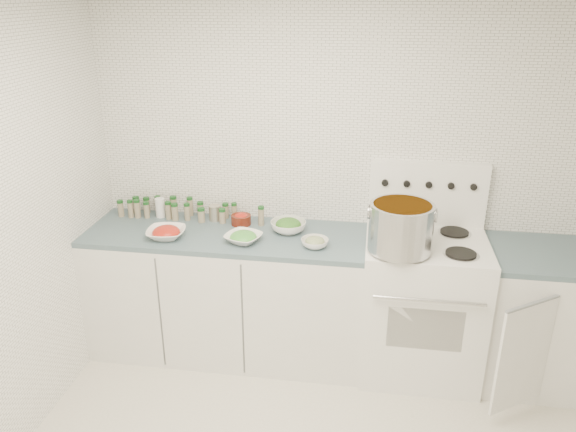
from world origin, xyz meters
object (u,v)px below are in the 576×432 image
Objects in this scene: stove at (421,301)px; stock_pot at (401,226)px; bowl_snowpea at (243,237)px; bowl_tomato at (166,233)px.

stock_pot is (-0.18, -0.18, 0.61)m from stove.
stove is 4.80× the size of bowl_snowpea.
bowl_tomato is (-1.66, -0.13, 0.44)m from stove.
stove is at bearing 4.50° from bowl_tomato.
stove reaches higher than bowl_snowpea.
bowl_snowpea is (-1.15, -0.12, 0.44)m from stove.
stock_pot is 1.48× the size of bowl_tomato.
bowl_tomato is 0.95× the size of bowl_snowpea.
bowl_tomato is 0.51m from bowl_snowpea.
bowl_tomato is (-1.48, 0.05, -0.17)m from stock_pot.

